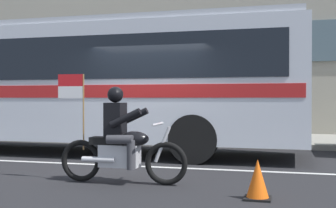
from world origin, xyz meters
TOP-DOWN VIEW (x-y plane):
  - ground_plane at (0.00, 0.00)m, footprint 60.00×60.00m
  - sidewalk_curb at (0.00, 5.10)m, footprint 28.00×3.80m
  - lane_center_stripe at (0.00, -0.60)m, footprint 26.60×0.14m
  - office_building_facade at (0.00, 7.39)m, footprint 28.00×0.89m
  - transit_bus at (-1.91, 1.19)m, footprint 10.53×2.71m
  - motorcycle_with_rider at (0.29, -2.38)m, footprint 2.20×0.64m
  - traffic_cone at (2.50, -2.97)m, footprint 0.36×0.36m

SIDE VIEW (x-z plane):
  - ground_plane at x=0.00m, z-range 0.00..0.00m
  - lane_center_stripe at x=0.00m, z-range 0.00..0.01m
  - sidewalk_curb at x=0.00m, z-range 0.00..0.15m
  - traffic_cone at x=2.50m, z-range -0.02..0.53m
  - motorcycle_with_rider at x=0.29m, z-range -0.22..1.55m
  - transit_bus at x=-1.91m, z-range 0.27..3.49m
  - office_building_facade at x=0.00m, z-range 0.01..9.56m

